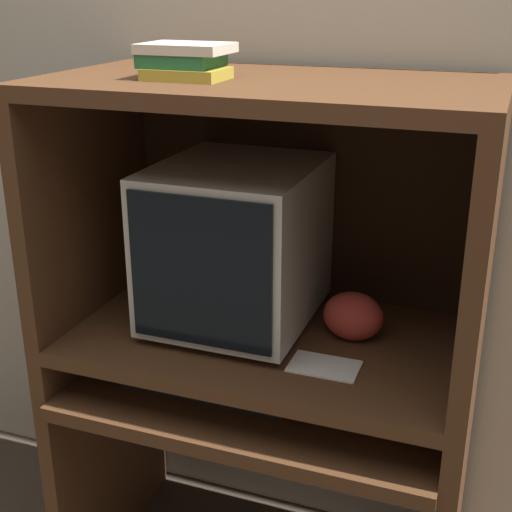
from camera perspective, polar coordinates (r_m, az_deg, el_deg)
wall_back at (r=1.91m, az=4.50°, el=12.90°), size 6.00×0.06×2.60m
desk_base at (r=1.91m, az=0.48°, el=-16.02°), size 0.99×0.59×0.63m
desk_monitor_shelf at (r=1.76m, az=0.85°, el=-6.98°), size 0.99×0.57×0.13m
hutch_upper at (r=1.64m, az=1.34°, el=7.10°), size 0.99×0.57×0.61m
crt_monitor at (r=1.73m, az=-1.57°, el=1.05°), size 0.37×0.44×0.40m
keyboard at (r=1.78m, az=-3.65°, el=-10.12°), size 0.42×0.15×0.03m
mouse at (r=1.71m, az=5.63°, el=-11.40°), size 0.07×0.05×0.03m
snack_bag at (r=1.71m, az=7.79°, el=-4.78°), size 0.14×0.11×0.12m
book_stack at (r=1.57m, az=-5.72°, el=15.31°), size 0.18×0.14×0.07m
paper_card at (r=1.61m, az=5.49°, el=-8.77°), size 0.15×0.10×0.00m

